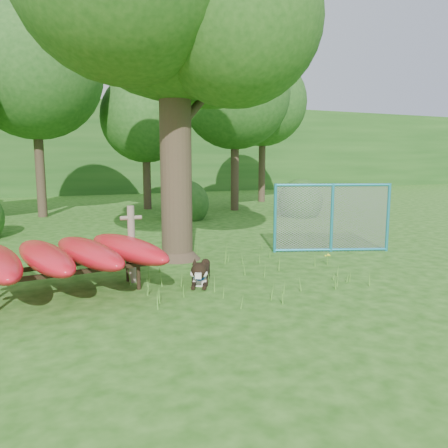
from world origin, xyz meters
name	(u,v)px	position (x,y,z in m)	size (l,w,h in m)	color
ground	(241,289)	(0.00, 0.00, 0.00)	(80.00, 80.00, 0.00)	#1D5010
wooden_post	(132,242)	(-1.66, 1.23, 0.77)	(0.39, 0.14, 1.45)	#6F6353
kayak_rack	(67,255)	(-2.82, 0.89, 0.69)	(3.29, 2.93, 0.91)	black
husky_dog	(201,273)	(-0.52, 0.63, 0.20)	(0.72, 1.14, 0.55)	black
fence_section	(332,218)	(3.45, 1.97, 0.85)	(2.76, 1.09, 2.84)	teal
wildflower_clump	(328,256)	(2.52, 0.85, 0.20)	(0.12, 0.10, 0.25)	#4D882C
bg_tree_b	(34,71)	(-3.00, 12.00, 5.61)	(5.20, 5.20, 8.22)	#372A1E
bg_tree_c	(145,118)	(1.50, 13.00, 4.11)	(4.00, 4.00, 6.12)	#372A1E
bg_tree_d	(235,94)	(5.00, 11.00, 5.08)	(4.80, 4.80, 7.50)	#372A1E
bg_tree_e	(263,102)	(8.00, 14.00, 5.23)	(4.60, 4.60, 7.55)	#372A1E
shrub_right	(300,216)	(6.50, 8.00, 0.00)	(1.80, 1.80, 1.80)	#1F4E19
shrub_mid	(186,219)	(2.00, 9.00, 0.00)	(1.80, 1.80, 1.80)	#1F4E19
wooded_hillside	(79,149)	(0.00, 28.00, 3.00)	(80.00, 12.00, 6.00)	#1F4E19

